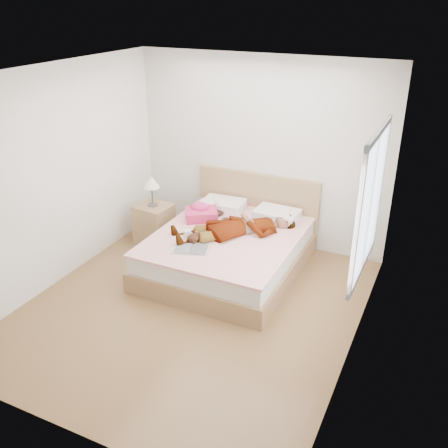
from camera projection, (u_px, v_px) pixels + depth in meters
name	position (u px, v px, depth m)	size (l,w,h in m)	color
ground	(192.00, 307.00, 5.74)	(4.00, 4.00, 0.00)	#4C2E17
woman	(237.00, 224.00, 6.32)	(0.62, 1.65, 0.23)	silver
hair	(213.00, 209.00, 6.94)	(0.40, 0.49, 0.07)	black
phone	(215.00, 201.00, 6.81)	(0.05, 0.10, 0.01)	silver
room_shell	(370.00, 204.00, 4.66)	(4.00, 4.00, 4.00)	white
bed	(230.00, 248.00, 6.47)	(1.80, 2.08, 1.00)	brown
towel	(201.00, 213.00, 6.71)	(0.53, 0.51, 0.22)	#D93B5D
magazine	(191.00, 249.00, 5.93)	(0.50, 0.40, 0.03)	silver
coffee_mug	(187.00, 234.00, 6.20)	(0.13, 0.09, 0.10)	white
plush_toy	(194.00, 238.00, 6.09)	(0.16, 0.22, 0.12)	black
nightstand	(154.00, 221.00, 7.09)	(0.51, 0.47, 1.01)	olive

